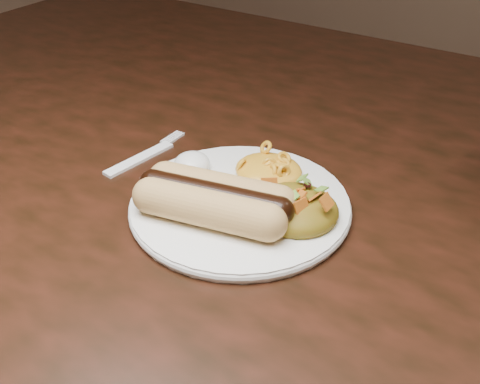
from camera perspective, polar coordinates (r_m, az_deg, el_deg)
The scene contains 7 objects.
table at distance 0.77m, azimuth 5.34°, elevation -1.23°, with size 1.60×0.90×0.75m.
plate at distance 0.60m, azimuth 0.00°, elevation -1.27°, with size 0.23×0.23×0.01m, color white.
hotdog at distance 0.56m, azimuth -2.63°, elevation -0.68°, with size 0.14×0.09×0.04m.
mac_and_cheese at distance 0.63m, azimuth 2.95°, elevation 3.05°, with size 0.08×0.07×0.03m, color yellow.
sour_cream at distance 0.64m, azimuth -4.91°, elevation 3.25°, with size 0.04×0.04×0.02m, color white.
taco_salad at distance 0.57m, azimuth 5.63°, elevation -1.01°, with size 0.09×0.09×0.04m.
fork at distance 0.70m, azimuth -10.21°, elevation 3.33°, with size 0.02×0.12×0.00m, color white.
Camera 1 is at (0.28, -0.57, 1.10)m, focal length 42.00 mm.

